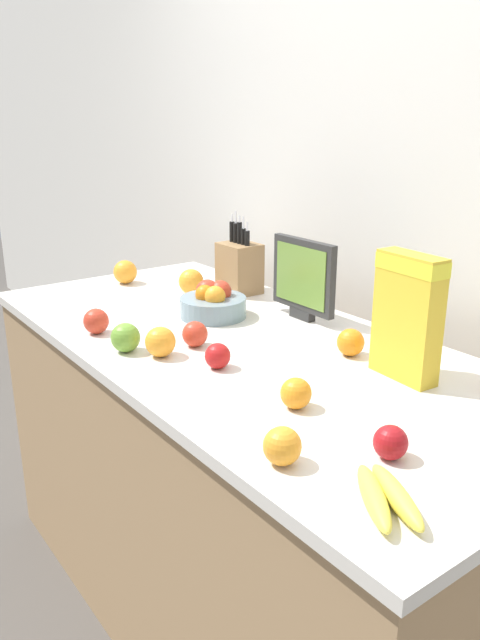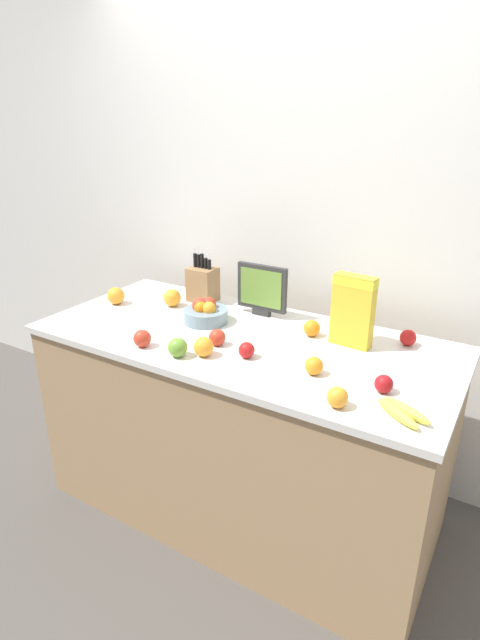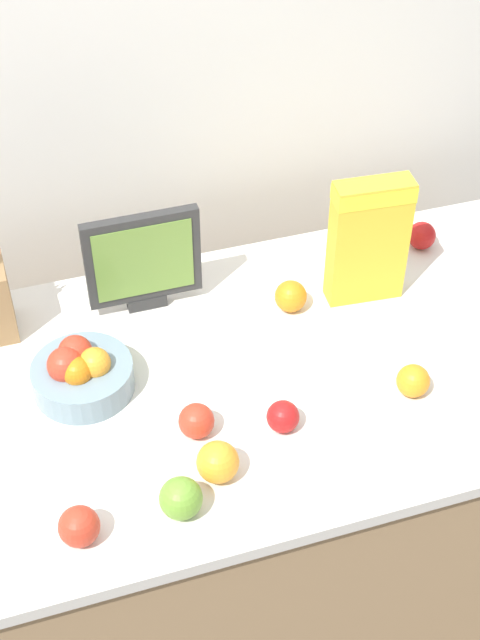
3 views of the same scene
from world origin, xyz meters
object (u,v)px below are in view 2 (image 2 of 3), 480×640
knife_block (203,284)px  orange_near_bowl (204,347)px  cereal_box (353,308)px  orange_front_center (314,366)px  orange_mid_left (172,298)px  orange_by_cereal (116,296)px  small_monitor (262,289)px  apple_leftmost (408,338)px  apple_front (384,384)px  banana_bunch (402,412)px  apple_by_knife_block (247,350)px  orange_front_left (337,397)px  apple_middle (178,347)px  apple_near_bananas (142,338)px  apple_rear (217,337)px  orange_back_center (312,328)px  fruit_bowl (205,313)px

knife_block → orange_near_bowl: size_ratio=3.56×
cereal_box → orange_front_center: 0.34m
orange_mid_left → orange_by_cereal: bearing=-155.1°
orange_near_bowl → small_monitor: bearing=91.9°
apple_leftmost → orange_near_bowl: orange_near_bowl is taller
apple_front → orange_near_bowl: bearing=-172.8°
banana_bunch → apple_by_knife_block: bearing=170.3°
orange_front_center → orange_front_left: bearing=-47.4°
cereal_box → apple_front: size_ratio=4.67×
apple_middle → apple_near_bananas: bearing=-179.2°
orange_near_bowl → apple_rear: bearing=95.0°
apple_leftmost → orange_mid_left: orange_mid_left is taller
banana_bunch → orange_front_left: 0.21m
apple_rear → orange_back_center: bearing=44.2°
apple_middle → apple_rear: size_ratio=1.12×
apple_near_bananas → orange_front_center: 0.72m
apple_near_bananas → orange_near_bowl: 0.28m
apple_front → fruit_bowl: bearing=166.7°
cereal_box → apple_rear: bearing=-144.2°
apple_front → orange_front_center: (-0.26, -0.00, 0.00)m
apple_middle → apple_rear: apple_middle is taller
orange_back_center → apple_near_bananas: bearing=-140.2°
banana_bunch → orange_by_cereal: orange_by_cereal is taller
apple_leftmost → apple_rear: size_ratio=0.97×
apple_rear → apple_by_knife_block: apple_rear is taller
small_monitor → orange_near_bowl: small_monitor is taller
banana_bunch → cereal_box: bearing=126.8°
apple_middle → apple_by_knife_block: (0.24, 0.13, -0.01)m
apple_leftmost → orange_front_left: (-0.08, -0.61, 0.00)m
knife_block → banana_bunch: size_ratio=1.44×
apple_near_bananas → orange_back_center: apple_near_bananas is taller
orange_front_center → apple_near_bananas: bearing=-168.4°
banana_bunch → knife_block: bearing=154.1°
apple_middle → orange_near_bowl: size_ratio=0.98×
orange_by_cereal → apple_front: bearing=-6.9°
orange_back_center → apple_rear: bearing=-135.8°
apple_middle → orange_by_cereal: size_ratio=0.90×
knife_block → orange_front_center: knife_block is taller
apple_rear → orange_front_left: 0.64m
knife_block → orange_back_center: knife_block is taller
apple_middle → orange_front_left: apple_middle is taller
orange_front_center → apple_leftmost: bearing=61.8°
small_monitor → apple_front: small_monitor is taller
fruit_bowl → banana_bunch: 1.05m
apple_front → orange_front_left: 0.20m
apple_near_bananas → apple_middle: (0.18, 0.00, 0.00)m
orange_near_bowl → apple_near_bananas: bearing=-167.4°
apple_by_knife_block → orange_near_bowl: bearing=-154.1°
knife_block → apple_middle: (0.29, -0.59, -0.05)m
orange_by_cereal → apple_middle: bearing=-26.4°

